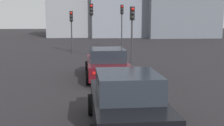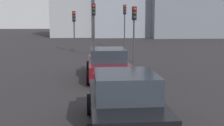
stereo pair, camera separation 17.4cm
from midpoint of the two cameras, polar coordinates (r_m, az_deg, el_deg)
name	(u,v)px [view 1 (the left image)]	position (r m, az deg, el deg)	size (l,w,h in m)	color
car_maroon_lead	(107,64)	(14.23, -1.41, -0.12)	(4.68, 2.13, 1.50)	#510F16
car_black_second	(127,102)	(7.65, 2.27, -7.82)	(4.13, 2.02, 1.58)	black
traffic_light_near_left	(122,17)	(27.68, 1.81, 9.07)	(0.32, 0.28, 4.25)	#2D2D30
traffic_light_near_right	(71,23)	(24.99, -8.30, 7.94)	(0.32, 0.28, 3.58)	#2D2D30
traffic_light_far_left	(132,22)	(19.15, 3.79, 8.08)	(0.32, 0.30, 3.73)	#2D2D30
traffic_light_far_right	(91,19)	(22.41, -4.35, 8.80)	(0.32, 0.29, 4.08)	#2D2D30
building_facade_right	(78,7)	(49.19, -6.86, 10.99)	(9.81, 9.60, 9.65)	gray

